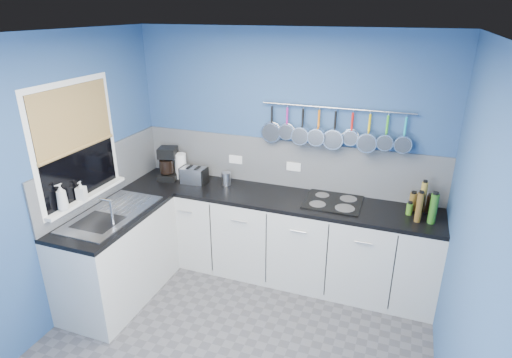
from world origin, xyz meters
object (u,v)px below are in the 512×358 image
Objects in this scene: toaster at (194,175)px; hob at (333,202)px; soap_bottle_a at (62,197)px; paper_towel at (181,166)px; soap_bottle_b at (81,190)px; coffee_maker at (167,164)px; canister at (226,179)px.

hob is at bearing -4.93° from toaster.
toaster is at bearing -179.38° from hob.
soap_bottle_a is at bearing -149.18° from hob.
soap_bottle_a reaches higher than paper_towel.
hob is at bearing 26.05° from soap_bottle_b.
soap_bottle_b reaches higher than toaster.
coffee_maker reaches higher than soap_bottle_b.
soap_bottle_a is 1.68× the size of canister.
coffee_maker is 1.32× the size of toaster.
canister is at bearing 4.92° from toaster.
soap_bottle_a is 0.85× the size of paper_towel.
toaster is 0.36m from canister.
soap_bottle_b is 1.06m from coffee_maker.
hob is (2.10, 1.25, -0.26)m from soap_bottle_a.
soap_bottle_a is 0.23m from soap_bottle_b.
coffee_maker reaches higher than paper_towel.
toaster is (0.20, -0.08, -0.05)m from paper_towel.
soap_bottle_b reaches higher than hob.
paper_towel is at bearing 177.96° from hob.
canister is 1.16m from hob.
paper_towel is at bearing 70.03° from soap_bottle_b.
hob is (1.70, -0.06, -0.13)m from paper_towel.
toaster is at bearing -169.53° from canister.
soap_bottle_a is 1.62m from canister.
paper_towel is at bearing 178.71° from canister.
soap_bottle_b is 1.44m from canister.
soap_bottle_b is at bearing -153.95° from hob.
toaster is 1.88× the size of canister.
coffee_maker is at bearing 75.13° from soap_bottle_b.
toaster is at bearing -16.52° from coffee_maker.
paper_towel is (0.39, 1.09, -0.10)m from soap_bottle_b.
canister is (0.94, 1.30, -0.20)m from soap_bottle_a.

